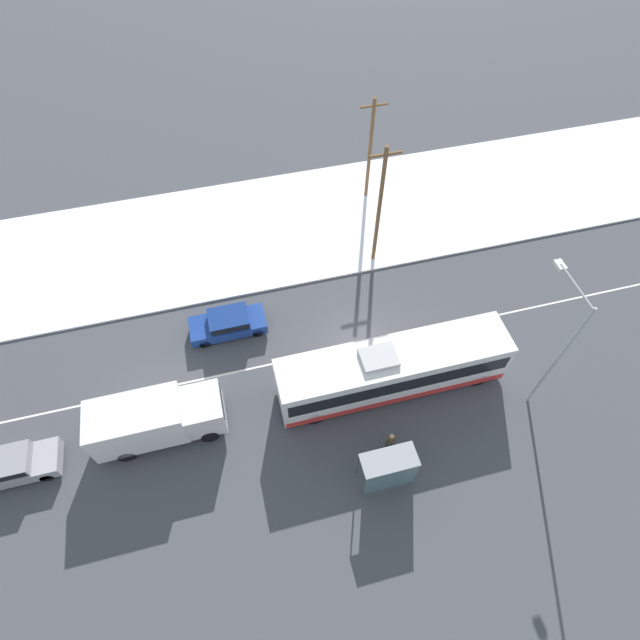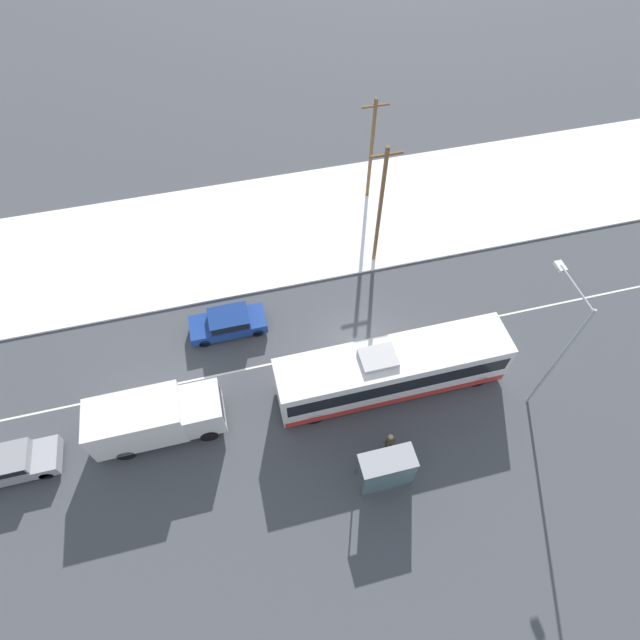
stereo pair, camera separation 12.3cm
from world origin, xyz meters
TOP-DOWN VIEW (x-y plane):
  - ground_plane at (0.00, 0.00)m, footprint 120.00×120.00m
  - snow_lot at (0.00, 10.62)m, footprint 80.00×10.71m
  - lane_marking_center at (0.00, 0.00)m, footprint 60.00×0.12m
  - city_bus at (0.87, -2.83)m, footprint 12.14×2.57m
  - box_truck at (-11.36, -2.59)m, footprint 6.40×2.30m
  - sedan_car at (-7.05, 2.89)m, footprint 4.37×1.80m
  - parked_car_near_truck at (-18.39, -2.90)m, footprint 4.40×1.80m
  - pedestrian_at_stop at (-0.32, -6.26)m, footprint 0.56×0.25m
  - bus_shelter at (-1.02, -7.90)m, footprint 2.60×1.20m
  - streetlamp at (7.76, -5.01)m, footprint 0.36×2.97m
  - utility_pole_roadside at (2.85, 6.21)m, footprint 1.80×0.24m
  - utility_pole_snowlot at (4.25, 12.29)m, footprint 1.80×0.24m

SIDE VIEW (x-z plane):
  - ground_plane at x=0.00m, z-range 0.00..0.00m
  - lane_marking_center at x=0.00m, z-range 0.00..0.00m
  - snow_lot at x=0.00m, z-range 0.00..0.12m
  - sedan_car at x=-7.05m, z-range 0.07..1.45m
  - parked_car_near_truck at x=-18.39m, z-range 0.07..1.50m
  - pedestrian_at_stop at x=-0.32m, z-range 0.18..1.74m
  - box_truck at x=-11.36m, z-range 0.16..2.97m
  - city_bus at x=0.87m, z-range -0.04..3.25m
  - bus_shelter at x=-1.02m, z-range 0.47..2.87m
  - utility_pole_snowlot at x=4.25m, z-range 0.18..7.73m
  - utility_pole_roadside at x=2.85m, z-range 0.19..8.75m
  - streetlamp at x=7.76m, z-range 1.06..9.23m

